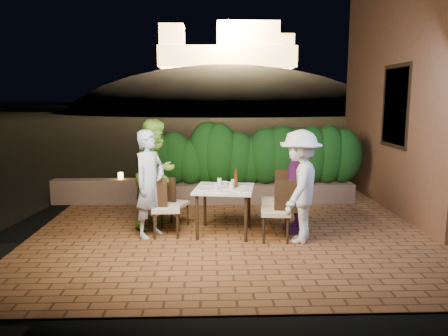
{
  "coord_description": "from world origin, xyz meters",
  "views": [
    {
      "loc": [
        -0.67,
        -6.58,
        2.16
      ],
      "look_at": [
        -0.44,
        0.28,
        1.05
      ],
      "focal_mm": 35.0,
      "sensor_mm": 36.0,
      "label": 1
    }
  ],
  "objects_px": {
    "chair_right_front": "(275,211)",
    "chair_left_front": "(166,207)",
    "chair_left_back": "(175,202)",
    "chair_right_back": "(276,200)",
    "dining_table": "(224,211)",
    "bowl": "(224,183)",
    "diner_white": "(300,186)",
    "parapet_lamp": "(121,176)",
    "diner_green": "(157,174)",
    "beer_bottle": "(236,178)",
    "diner_blue": "(150,184)",
    "diner_purple": "(296,184)"
  },
  "relations": [
    {
      "from": "chair_right_front",
      "to": "chair_left_front",
      "type": "bearing_deg",
      "value": -3.55
    },
    {
      "from": "chair_left_back",
      "to": "chair_right_back",
      "type": "distance_m",
      "value": 1.69
    },
    {
      "from": "dining_table",
      "to": "bowl",
      "type": "distance_m",
      "value": 0.49
    },
    {
      "from": "chair_right_front",
      "to": "diner_white",
      "type": "xyz_separation_m",
      "value": [
        0.35,
        -0.05,
        0.38
      ]
    },
    {
      "from": "chair_right_back",
      "to": "diner_white",
      "type": "relative_size",
      "value": 0.6
    },
    {
      "from": "chair_right_back",
      "to": "diner_white",
      "type": "height_order",
      "value": "diner_white"
    },
    {
      "from": "dining_table",
      "to": "parapet_lamp",
      "type": "height_order",
      "value": "dining_table"
    },
    {
      "from": "diner_green",
      "to": "dining_table",
      "type": "bearing_deg",
      "value": -80.62
    },
    {
      "from": "chair_left_back",
      "to": "diner_white",
      "type": "height_order",
      "value": "diner_white"
    },
    {
      "from": "beer_bottle",
      "to": "chair_left_back",
      "type": "height_order",
      "value": "beer_bottle"
    },
    {
      "from": "diner_blue",
      "to": "parapet_lamp",
      "type": "height_order",
      "value": "diner_blue"
    },
    {
      "from": "diner_blue",
      "to": "diner_white",
      "type": "distance_m",
      "value": 2.3
    },
    {
      "from": "chair_left_front",
      "to": "beer_bottle",
      "type": "bearing_deg",
      "value": 4.28
    },
    {
      "from": "dining_table",
      "to": "diner_purple",
      "type": "relative_size",
      "value": 0.58
    },
    {
      "from": "diner_white",
      "to": "diner_purple",
      "type": "height_order",
      "value": "diner_white"
    },
    {
      "from": "diner_green",
      "to": "chair_left_back",
      "type": "bearing_deg",
      "value": -68.97
    },
    {
      "from": "chair_left_back",
      "to": "diner_white",
      "type": "distance_m",
      "value": 2.14
    },
    {
      "from": "beer_bottle",
      "to": "chair_right_front",
      "type": "height_order",
      "value": "beer_bottle"
    },
    {
      "from": "diner_purple",
      "to": "chair_right_front",
      "type": "bearing_deg",
      "value": -41.09
    },
    {
      "from": "chair_left_front",
      "to": "diner_green",
      "type": "distance_m",
      "value": 0.73
    },
    {
      "from": "parapet_lamp",
      "to": "chair_left_front",
      "type": "bearing_deg",
      "value": -62.58
    },
    {
      "from": "diner_blue",
      "to": "diner_green",
      "type": "distance_m",
      "value": 0.55
    },
    {
      "from": "dining_table",
      "to": "diner_white",
      "type": "bearing_deg",
      "value": -20.54
    },
    {
      "from": "diner_green",
      "to": "diner_purple",
      "type": "xyz_separation_m",
      "value": [
        2.28,
        -0.38,
        -0.12
      ]
    },
    {
      "from": "diner_blue",
      "to": "diner_purple",
      "type": "distance_m",
      "value": 2.33
    },
    {
      "from": "dining_table",
      "to": "beer_bottle",
      "type": "distance_m",
      "value": 0.56
    },
    {
      "from": "bowl",
      "to": "parapet_lamp",
      "type": "bearing_deg",
      "value": 138.58
    },
    {
      "from": "chair_left_front",
      "to": "chair_right_back",
      "type": "height_order",
      "value": "chair_right_back"
    },
    {
      "from": "chair_right_front",
      "to": "diner_blue",
      "type": "relative_size",
      "value": 0.56
    },
    {
      "from": "diner_purple",
      "to": "chair_left_front",
      "type": "bearing_deg",
      "value": -84.34
    },
    {
      "from": "chair_left_back",
      "to": "diner_blue",
      "type": "height_order",
      "value": "diner_blue"
    },
    {
      "from": "chair_right_front",
      "to": "parapet_lamp",
      "type": "bearing_deg",
      "value": -35.66
    },
    {
      "from": "chair_right_back",
      "to": "diner_green",
      "type": "xyz_separation_m",
      "value": [
        -1.96,
        0.32,
        0.4
      ]
    },
    {
      "from": "chair_right_front",
      "to": "diner_white",
      "type": "distance_m",
      "value": 0.52
    },
    {
      "from": "diner_blue",
      "to": "diner_purple",
      "type": "height_order",
      "value": "diner_blue"
    },
    {
      "from": "chair_right_back",
      "to": "diner_blue",
      "type": "xyz_separation_m",
      "value": [
        -2.01,
        -0.23,
        0.33
      ]
    },
    {
      "from": "diner_white",
      "to": "chair_left_front",
      "type": "bearing_deg",
      "value": -74.67
    },
    {
      "from": "dining_table",
      "to": "beer_bottle",
      "type": "xyz_separation_m",
      "value": [
        0.19,
        0.03,
        0.53
      ]
    },
    {
      "from": "bowl",
      "to": "diner_purple",
      "type": "xyz_separation_m",
      "value": [
        1.16,
        -0.22,
        0.02
      ]
    },
    {
      "from": "beer_bottle",
      "to": "chair_right_back",
      "type": "bearing_deg",
      "value": 8.84
    },
    {
      "from": "bowl",
      "to": "chair_left_front",
      "type": "distance_m",
      "value": 1.04
    },
    {
      "from": "dining_table",
      "to": "chair_right_front",
      "type": "xyz_separation_m",
      "value": [
        0.77,
        -0.37,
        0.09
      ]
    },
    {
      "from": "diner_blue",
      "to": "parapet_lamp",
      "type": "distance_m",
      "value": 2.41
    },
    {
      "from": "chair_left_front",
      "to": "dining_table",
      "type": "bearing_deg",
      "value": 3.72
    },
    {
      "from": "beer_bottle",
      "to": "diner_purple",
      "type": "xyz_separation_m",
      "value": [
        0.97,
        0.04,
        -0.11
      ]
    },
    {
      "from": "chair_right_front",
      "to": "chair_right_back",
      "type": "bearing_deg",
      "value": -93.72
    },
    {
      "from": "dining_table",
      "to": "diner_white",
      "type": "height_order",
      "value": "diner_white"
    },
    {
      "from": "diner_white",
      "to": "diner_purple",
      "type": "xyz_separation_m",
      "value": [
        0.05,
        0.49,
        -0.06
      ]
    },
    {
      "from": "chair_left_front",
      "to": "bowl",
      "type": "bearing_deg",
      "value": 20.91
    },
    {
      "from": "dining_table",
      "to": "diner_white",
      "type": "xyz_separation_m",
      "value": [
        1.12,
        -0.42,
        0.47
      ]
    }
  ]
}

